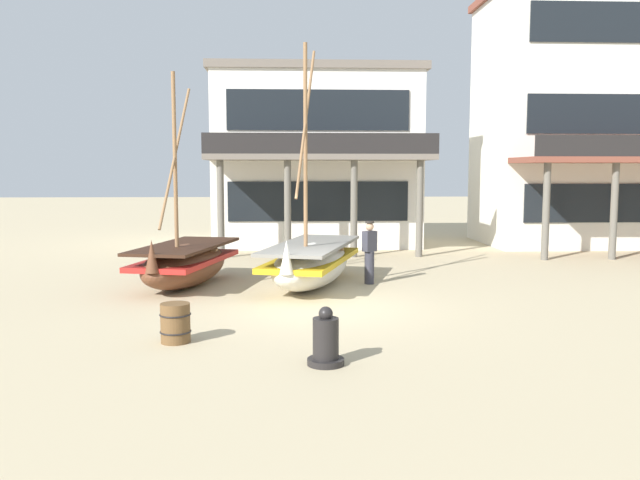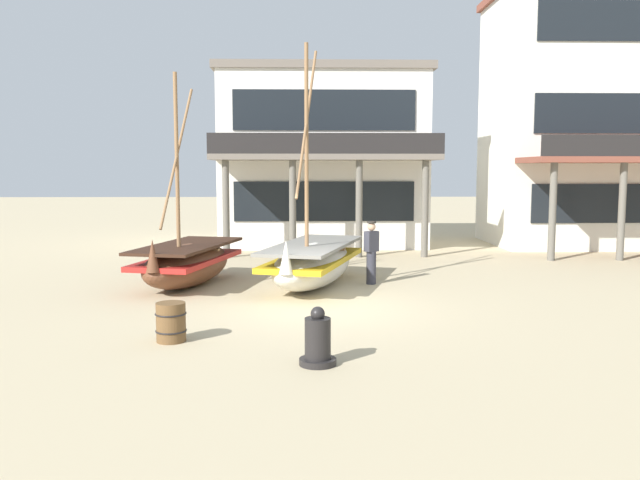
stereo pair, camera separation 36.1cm
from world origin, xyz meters
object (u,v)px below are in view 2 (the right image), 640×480
object	(u,v)px
fishing_boat_near_left	(313,262)
capstan_winch	(318,342)
wooden_barrel	(171,322)
harbor_building_main	(322,158)
fisherman_by_hull	(371,253)
fishing_boat_centre_large	(187,262)
harbor_building_annex	(597,120)

from	to	relation	value
fishing_boat_near_left	capstan_winch	distance (m)	6.97
wooden_barrel	harbor_building_main	world-z (taller)	harbor_building_main
fishing_boat_near_left	capstan_winch	size ratio (longest dim) A/B	6.61
fishing_boat_near_left	capstan_winch	xyz separation A→B (m)	(-0.03, -6.96, -0.27)
fishing_boat_near_left	fisherman_by_hull	size ratio (longest dim) A/B	3.64
fishing_boat_centre_large	capstan_winch	distance (m)	7.85
harbor_building_annex	harbor_building_main	bearing A→B (deg)	175.55
harbor_building_annex	fisherman_by_hull	bearing A→B (deg)	-137.44
fisherman_by_hull	harbor_building_annex	distance (m)	14.28
fishing_boat_near_left	wooden_barrel	distance (m)	6.08
capstan_winch	harbor_building_annex	xyz separation A→B (m)	(11.63, 16.48, 4.70)
fishing_boat_near_left	harbor_building_annex	distance (m)	15.65
capstan_winch	harbor_building_main	world-z (taller)	harbor_building_main
fishing_boat_near_left	harbor_building_main	xyz separation A→B (m)	(0.54, 10.38, 2.91)
fishing_boat_centre_large	harbor_building_annex	distance (m)	18.16
wooden_barrel	harbor_building_main	size ratio (longest dim) A/B	0.08
fishing_boat_near_left	harbor_building_annex	bearing A→B (deg)	39.36
fishing_boat_centre_large	harbor_building_annex	world-z (taller)	harbor_building_annex
fishing_boat_centre_large	harbor_building_main	distance (m)	11.30
fishing_boat_near_left	wooden_barrel	bearing A→B (deg)	-115.36
fishing_boat_centre_large	capstan_winch	bearing A→B (deg)	-65.28
fisherman_by_hull	harbor_building_main	xyz separation A→B (m)	(-1.03, 10.09, 2.71)
fishing_boat_near_left	fisherman_by_hull	bearing A→B (deg)	10.74
harbor_building_main	harbor_building_annex	world-z (taller)	harbor_building_annex
harbor_building_main	fishing_boat_centre_large	bearing A→B (deg)	-110.63
wooden_barrel	fishing_boat_centre_large	bearing A→B (deg)	97.09
fishing_boat_centre_large	wooden_barrel	size ratio (longest dim) A/B	7.80
fishing_boat_centre_large	fisherman_by_hull	bearing A→B (deg)	1.52
fishing_boat_near_left	wooden_barrel	size ratio (longest dim) A/B	8.77
fishing_boat_near_left	fishing_boat_centre_large	xyz separation A→B (m)	(-3.31, 0.17, -0.01)
harbor_building_main	fisherman_by_hull	bearing A→B (deg)	-84.19
fishing_boat_near_left	harbor_building_annex	world-z (taller)	harbor_building_annex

